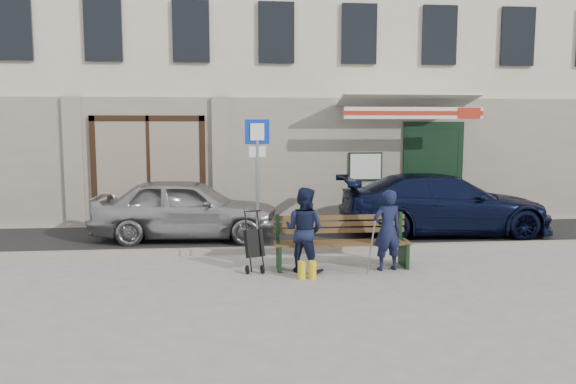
{
  "coord_description": "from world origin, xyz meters",
  "views": [
    {
      "loc": [
        -1.13,
        -9.34,
        2.52
      ],
      "look_at": [
        -0.04,
        1.6,
        1.2
      ],
      "focal_mm": 35.0,
      "sensor_mm": 36.0,
      "label": 1
    }
  ],
  "objects": [
    {
      "name": "building",
      "position": [
        0.01,
        8.45,
        4.97
      ],
      "size": [
        20.0,
        8.27,
        10.0
      ],
      "color": "beige",
      "rests_on": "ground"
    },
    {
      "name": "car_navy",
      "position": [
        3.72,
        3.05,
        0.7
      ],
      "size": [
        4.88,
        2.12,
        1.4
      ],
      "primitive_type": "imported",
      "rotation": [
        0.0,
        0.0,
        1.54
      ],
      "color": "black",
      "rests_on": "ground"
    },
    {
      "name": "curb",
      "position": [
        0.0,
        1.5,
        0.06
      ],
      "size": [
        60.0,
        0.18,
        0.12
      ],
      "primitive_type": "cube",
      "color": "#9E9384",
      "rests_on": "ground"
    },
    {
      "name": "man",
      "position": [
        1.53,
        0.01,
        0.71
      ],
      "size": [
        0.57,
        0.43,
        1.41
      ],
      "primitive_type": "imported",
      "rotation": [
        0.0,
        0.0,
        3.32
      ],
      "color": "#131835",
      "rests_on": "ground"
    },
    {
      "name": "car_silver",
      "position": [
        -2.13,
        3.04,
        0.69
      ],
      "size": [
        4.14,
        1.89,
        1.38
      ],
      "primitive_type": "imported",
      "rotation": [
        0.0,
        0.0,
        1.51
      ],
      "color": "#A7A7AB",
      "rests_on": "ground"
    },
    {
      "name": "stroller",
      "position": [
        -0.77,
        0.17,
        0.46
      ],
      "size": [
        0.37,
        0.47,
        1.04
      ],
      "rotation": [
        0.0,
        0.0,
        0.33
      ],
      "color": "black",
      "rests_on": "ground"
    },
    {
      "name": "bench",
      "position": [
        0.74,
        0.24,
        0.46
      ],
      "size": [
        2.4,
        1.17,
        0.98
      ],
      "color": "brown",
      "rests_on": "ground"
    },
    {
      "name": "parking_sign",
      "position": [
        -0.63,
        1.76,
        1.75
      ],
      "size": [
        0.49,
        0.09,
        2.62
      ],
      "rotation": [
        0.0,
        0.0,
        0.08
      ],
      "color": "gray",
      "rests_on": "ground"
    },
    {
      "name": "woman",
      "position": [
        0.08,
        0.05,
        0.73
      ],
      "size": [
        0.9,
        0.85,
        1.46
      ],
      "primitive_type": "imported",
      "rotation": [
        0.0,
        0.0,
        2.59
      ],
      "color": "#141A37",
      "rests_on": "ground"
    },
    {
      "name": "ground",
      "position": [
        0.0,
        0.0,
        0.0
      ],
      "size": [
        80.0,
        80.0,
        0.0
      ],
      "primitive_type": "plane",
      "color": "#9E9991",
      "rests_on": "ground"
    },
    {
      "name": "asphalt_lane",
      "position": [
        0.0,
        3.1,
        0.01
      ],
      "size": [
        60.0,
        3.2,
        0.01
      ],
      "primitive_type": "cube",
      "color": "#282828",
      "rests_on": "ground"
    }
  ]
}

